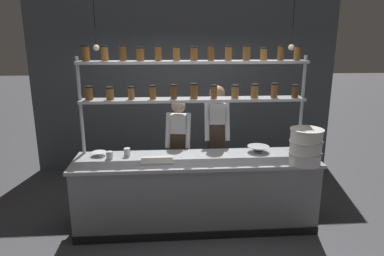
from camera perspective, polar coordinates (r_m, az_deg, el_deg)
The scene contains 13 objects.
ground_plane at distance 4.73m, azimuth 0.63°, elevation -15.66°, with size 40.00×40.00×0.00m, color #4C4C51.
back_wall at distance 6.30m, azimuth -1.04°, elevation 7.14°, with size 5.48×0.12×3.13m, color #4C5156.
prep_counter at distance 4.51m, azimuth 0.65°, elevation -10.62°, with size 3.08×0.76×0.92m.
spice_shelf_unit at distance 4.45m, azimuth 0.24°, elevation 7.55°, with size 2.96×0.28×2.31m.
chef_left at distance 4.98m, azimuth -2.23°, elevation -2.86°, with size 0.39×0.31×1.57m.
chef_center at distance 4.98m, azimuth 4.10°, elevation -1.31°, with size 0.37×0.31×1.75m.
container_stack at distance 4.31m, azimuth 18.41°, elevation -2.94°, with size 0.39×0.39×0.44m.
cutting_board at distance 4.25m, azimuth -5.84°, elevation -5.45°, with size 0.40×0.26×0.02m.
prep_bowl_near_left at distance 4.59m, azimuth -15.27°, elevation -4.19°, with size 0.19×0.19×0.05m.
prep_bowl_center_front at distance 4.66m, azimuth 10.97°, elevation -3.47°, with size 0.29×0.29×0.08m.
serving_cup_front at distance 4.48m, azimuth -10.77°, elevation -3.99°, with size 0.08×0.08×0.11m.
serving_cup_by_board at distance 4.44m, azimuth -13.58°, elevation -4.43°, with size 0.08×0.08×0.09m.
pendant_light_row at distance 4.09m, azimuth 0.64°, elevation 13.99°, with size 2.35×0.07×0.83m.
Camera 1 is at (-0.36, -4.07, 2.38)m, focal length 32.00 mm.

